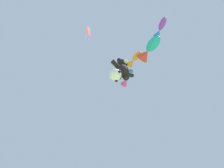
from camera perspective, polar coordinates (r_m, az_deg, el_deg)
teddy_bear_kite at (r=14.72m, az=3.49°, el=4.98°), size 2.44×1.08×2.48m
soccer_ball_kite at (r=13.53m, az=1.15°, el=2.93°), size 1.05×1.04×0.96m
fish_kite_cobalt at (r=17.80m, az=4.97°, el=1.90°), size 1.24×2.17×0.69m
fish_kite_tangerine at (r=17.17m, az=7.16°, el=7.93°), size 0.85×1.86×0.71m
fish_kite_teal at (r=16.16m, az=11.96°, el=11.00°), size 1.42×2.61×1.12m
fish_kite_violet at (r=16.63m, az=15.46°, el=17.02°), size 1.28×1.89×0.63m
diamond_kite at (r=17.12m, az=-7.67°, el=16.48°), size 0.88×0.72×2.55m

